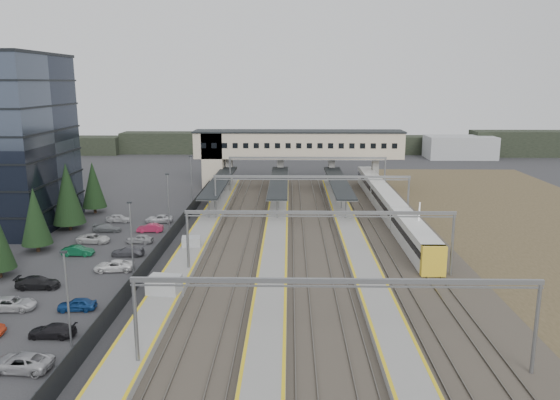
{
  "coord_description": "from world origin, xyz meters",
  "views": [
    {
      "loc": [
        8.81,
        -63.47,
        20.38
      ],
      "look_at": [
        7.46,
        11.95,
        4.0
      ],
      "focal_mm": 35.0,
      "sensor_mm": 36.0,
      "label": 1
    }
  ],
  "objects_px": {
    "train": "(388,205)",
    "billboard": "(419,219)",
    "footbridge": "(284,147)",
    "relay_cabin_far": "(191,245)",
    "relay_cabin_near": "(164,289)"
  },
  "relations": [
    {
      "from": "relay_cabin_near",
      "to": "relay_cabin_far",
      "type": "bearing_deg",
      "value": 90.49
    },
    {
      "from": "relay_cabin_near",
      "to": "footbridge",
      "type": "distance_m",
      "value": 58.55
    },
    {
      "from": "relay_cabin_far",
      "to": "footbridge",
      "type": "xyz_separation_m",
      "value": [
        10.81,
        42.19,
        6.93
      ]
    },
    {
      "from": "relay_cabin_far",
      "to": "train",
      "type": "relative_size",
      "value": 0.04
    },
    {
      "from": "footbridge",
      "to": "train",
      "type": "height_order",
      "value": "footbridge"
    },
    {
      "from": "relay_cabin_far",
      "to": "footbridge",
      "type": "distance_m",
      "value": 44.1
    },
    {
      "from": "footbridge",
      "to": "train",
      "type": "relative_size",
      "value": 0.73
    },
    {
      "from": "relay_cabin_near",
      "to": "train",
      "type": "height_order",
      "value": "train"
    },
    {
      "from": "train",
      "to": "billboard",
      "type": "bearing_deg",
      "value": -83.89
    },
    {
      "from": "relay_cabin_near",
      "to": "relay_cabin_far",
      "type": "relative_size",
      "value": 1.34
    },
    {
      "from": "relay_cabin_far",
      "to": "train",
      "type": "distance_m",
      "value": 32.91
    },
    {
      "from": "relay_cabin_far",
      "to": "train",
      "type": "height_order",
      "value": "train"
    },
    {
      "from": "train",
      "to": "billboard",
      "type": "distance_m",
      "value": 13.82
    },
    {
      "from": "relay_cabin_near",
      "to": "billboard",
      "type": "distance_m",
      "value": 34.79
    },
    {
      "from": "footbridge",
      "to": "billboard",
      "type": "xyz_separation_m",
      "value": [
        17.76,
        -37.23,
        -4.77
      ]
    }
  ]
}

